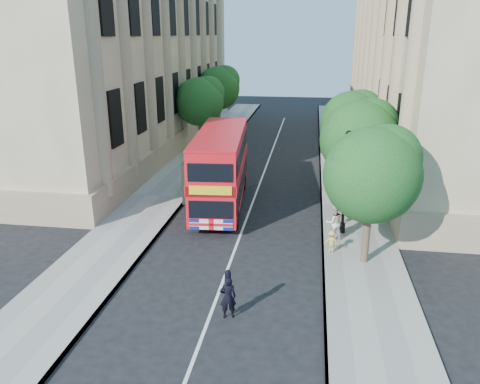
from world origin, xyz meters
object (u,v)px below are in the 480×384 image
at_px(double_decker_bus, 221,167).
at_px(police_constable, 228,297).
at_px(woman_pedestrian, 334,222).
at_px(lamp_post, 345,187).
at_px(box_van, 208,172).

distance_m(double_decker_bus, police_constable, 11.49).
bearing_deg(woman_pedestrian, lamp_post, -139.29).
bearing_deg(police_constable, lamp_post, -134.21).
height_order(lamp_post, police_constable, lamp_post).
relative_size(lamp_post, woman_pedestrian, 2.93).
height_order(box_van, woman_pedestrian, box_van).
distance_m(box_van, police_constable, 13.29).
height_order(lamp_post, box_van, lamp_post).
xyz_separation_m(double_decker_bus, police_constable, (2.40, -11.12, -1.57)).
bearing_deg(woman_pedestrian, police_constable, 39.88).
distance_m(police_constable, woman_pedestrian, 8.04).
bearing_deg(box_van, lamp_post, -35.95).
relative_size(double_decker_bus, woman_pedestrian, 5.38).
distance_m(lamp_post, box_van, 9.32).
xyz_separation_m(lamp_post, double_decker_bus, (-6.75, 3.18, -0.14)).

